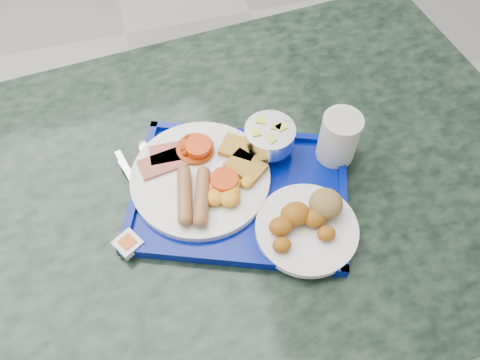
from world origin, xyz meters
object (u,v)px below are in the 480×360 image
object	(u,v)px
tray	(240,193)
main_plate	(204,176)
table	(223,236)
juice_cup	(339,136)
fruit_bowl	(270,136)
bread_plate	(308,222)

from	to	relation	value
tray	main_plate	size ratio (longest dim) A/B	1.80
table	juice_cup	distance (m)	0.37
tray	fruit_bowl	world-z (taller)	fruit_bowl
table	fruit_bowl	size ratio (longest dim) A/B	14.30
tray	bread_plate	size ratio (longest dim) A/B	2.61
tray	main_plate	bearing A→B (deg)	144.08
tray	juice_cup	world-z (taller)	juice_cup
fruit_bowl	juice_cup	size ratio (longest dim) A/B	0.94
table	main_plate	size ratio (longest dim) A/B	5.27
tray	fruit_bowl	xyz separation A→B (m)	(0.08, 0.08, 0.05)
main_plate	table	bearing A→B (deg)	-23.83
main_plate	fruit_bowl	distance (m)	0.15
tray	juice_cup	distance (m)	0.22
table	fruit_bowl	distance (m)	0.30
bread_plate	juice_cup	size ratio (longest dim) A/B	1.76
main_plate	juice_cup	xyz separation A→B (m)	(0.26, -0.01, 0.04)
tray	bread_plate	bearing A→B (deg)	-47.30
main_plate	juice_cup	bearing A→B (deg)	-1.83
tray	bread_plate	distance (m)	0.14
juice_cup	fruit_bowl	bearing A→B (deg)	160.09
table	bread_plate	size ratio (longest dim) A/B	7.64
main_plate	fruit_bowl	world-z (taller)	fruit_bowl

